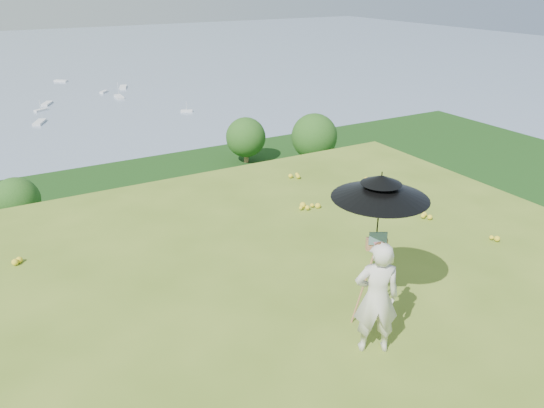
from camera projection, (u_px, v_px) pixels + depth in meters
ground at (312, 324)px, 7.98m from camera, size 14.00×14.00×0.00m
forest_slope at (87, 386)px, 47.47m from camera, size 140.00×56.00×22.00m
shoreline_tier at (38, 261)px, 82.20m from camera, size 170.00×28.00×8.00m
slope_trees at (62, 248)px, 41.91m from camera, size 110.00×50.00×6.00m
harbor_town at (31, 224)px, 79.62m from camera, size 110.00×22.00×5.00m
wildflowers at (303, 312)px, 8.16m from camera, size 10.00×10.50×0.12m
painter at (376, 298)px, 7.12m from camera, size 0.73×0.64×1.68m
field_easel at (373, 278)px, 7.71m from camera, size 0.80×0.80×1.55m
sun_umbrella at (379, 210)px, 7.31m from camera, size 1.82×1.82×1.13m
painter_cap at (381, 245)px, 6.81m from camera, size 0.24×0.26×0.10m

